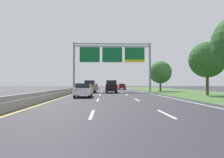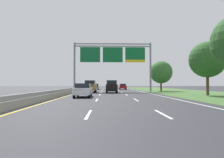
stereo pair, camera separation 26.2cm
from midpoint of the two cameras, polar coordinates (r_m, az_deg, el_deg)
ground_plane at (r=34.66m, az=0.16°, el=-3.89°), size 220.00×220.00×0.00m
lane_striping at (r=34.20m, az=0.19°, el=-3.91°), size 11.96×106.00×0.01m
grass_verge_right at (r=37.77m, az=21.87°, el=-3.57°), size 14.00×110.00×0.02m
median_barrier_concrete at (r=35.06m, az=-10.70°, el=-3.26°), size 0.60×110.00×0.85m
overhead_sign_gantry at (r=39.27m, az=0.40°, el=6.25°), size 15.06×0.42×9.49m
pickup_truck_silver at (r=44.55m, az=-0.14°, el=-1.95°), size 2.01×5.41×2.20m
car_black_centre_lane_suv at (r=34.41m, az=0.11°, el=-2.08°), size 1.99×4.73×2.11m
car_red_right_lane_sedan at (r=54.63m, az=3.15°, el=-2.12°), size 1.86×4.42×1.57m
car_gold_left_lane_suv at (r=35.77m, az=-5.85°, el=-2.04°), size 1.99×4.73×2.11m
car_white_left_lane_sedan at (r=23.33m, az=-7.83°, el=-3.08°), size 1.84×4.41×1.57m
car_grey_left_lane_sedan at (r=53.66m, az=-4.59°, el=-2.13°), size 1.89×4.43×1.57m
roadside_tree_mid at (r=29.37m, az=25.48°, el=4.93°), size 4.69×4.69×7.03m
roadside_tree_far at (r=43.43m, az=13.79°, el=1.86°), size 4.68×4.68×6.29m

